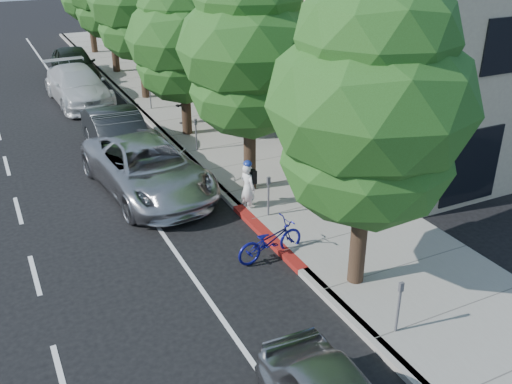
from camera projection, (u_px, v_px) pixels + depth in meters
ground at (284, 255)px, 15.47m from camera, size 120.00×120.00×0.00m
sidewalk at (238, 145)px, 22.82m from camera, size 4.60×56.00×0.15m
curb at (184, 154)px, 21.90m from camera, size 0.30×56.00×0.15m
curb_red_segment at (267, 236)px, 16.24m from camera, size 0.32×4.00×0.15m
storefront_building at (280, 11)px, 32.34m from camera, size 10.00×36.00×7.00m
street_tree_0 at (371, 107)px, 12.22m from camera, size 4.63×4.63×7.46m
street_tree_1 at (249, 51)px, 17.03m from camera, size 4.37×4.37×7.50m
street_tree_2 at (182, 39)px, 22.17m from camera, size 4.43×4.43×6.63m
street_tree_3 at (138, 2)px, 26.70m from camera, size 4.70×4.70×7.67m
cyclist at (248, 188)px, 17.49m from camera, size 0.52×0.66×1.57m
bicycle at (270, 240)px, 15.13m from camera, size 2.07×0.93×1.05m
silver_suv at (148, 168)px, 18.69m from camera, size 3.46×6.49×1.74m
dark_sedan at (118, 136)px, 21.48m from camera, size 1.83×5.24×1.72m
white_pickup at (78, 86)px, 27.91m from camera, size 2.72×6.07×1.73m
dark_suv_far at (74, 64)px, 31.82m from camera, size 2.30×5.41×1.82m
pedestrian at (183, 105)px, 24.73m from camera, size 0.94×0.85×1.57m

